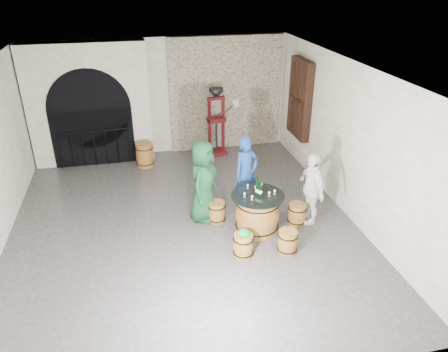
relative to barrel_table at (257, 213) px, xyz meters
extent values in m
plane|color=#303033|center=(-1.42, 0.53, -0.40)|extent=(8.00, 8.00, 0.00)
plane|color=silver|center=(-1.42, 4.53, 1.20)|extent=(8.00, 0.00, 8.00)
plane|color=silver|center=(-1.42, -3.47, 1.20)|extent=(8.00, 0.00, 8.00)
plane|color=silver|center=(2.08, 0.53, 1.20)|extent=(0.00, 8.00, 8.00)
plane|color=beige|center=(-1.42, 0.53, 2.80)|extent=(8.00, 8.00, 0.00)
cube|color=#B1A68D|center=(0.38, 4.47, 1.20)|extent=(3.20, 0.12, 3.18)
cube|color=silver|center=(-3.32, 4.28, 1.20)|extent=(3.10, 0.50, 3.18)
cube|color=black|center=(-3.32, 4.02, 0.37)|extent=(2.10, 0.03, 1.55)
cylinder|color=black|center=(-3.32, 4.02, 1.15)|extent=(2.10, 0.03, 2.10)
cylinder|color=black|center=(-3.32, 3.95, 0.58)|extent=(1.79, 0.04, 0.04)
cylinder|color=black|center=(-4.21, 3.95, 0.09)|extent=(0.02, 0.02, 0.98)
cylinder|color=black|center=(-3.92, 3.95, 0.09)|extent=(0.02, 0.02, 0.98)
cylinder|color=black|center=(-3.62, 3.95, 0.09)|extent=(0.02, 0.02, 0.98)
cylinder|color=black|center=(-3.32, 3.95, 0.09)|extent=(0.02, 0.02, 0.98)
cylinder|color=black|center=(-3.02, 3.95, 0.09)|extent=(0.02, 0.02, 0.98)
cylinder|color=black|center=(-2.73, 3.95, 0.09)|extent=(0.02, 0.02, 0.98)
cylinder|color=black|center=(-2.43, 3.95, 0.09)|extent=(0.02, 0.02, 0.98)
cube|color=black|center=(1.97, 2.93, 1.40)|extent=(0.20, 1.10, 2.00)
cube|color=black|center=(1.92, 2.93, 1.40)|extent=(0.06, 0.88, 1.76)
cube|color=black|center=(1.95, 2.93, 1.40)|extent=(0.22, 0.92, 0.06)
cube|color=black|center=(1.95, 2.64, 1.40)|extent=(0.22, 0.06, 1.80)
cube|color=black|center=(1.95, 2.93, 1.40)|extent=(0.22, 0.06, 1.80)
cube|color=black|center=(1.95, 3.22, 1.40)|extent=(0.22, 0.06, 1.80)
cylinder|color=olive|center=(0.00, 0.00, -0.02)|extent=(0.81, 0.81, 0.77)
cylinder|color=olive|center=(0.00, 0.00, -0.02)|extent=(0.87, 0.87, 0.17)
torus|color=black|center=(0.00, 0.00, -0.28)|extent=(0.87, 0.87, 0.02)
torus|color=black|center=(0.00, 0.00, 0.24)|extent=(0.87, 0.87, 0.02)
cylinder|color=olive|center=(0.00, 0.00, 0.38)|extent=(0.83, 0.83, 0.02)
cylinder|color=black|center=(0.00, 0.00, 0.40)|extent=(1.06, 1.06, 0.01)
cylinder|color=olive|center=(-0.73, 0.52, -0.19)|extent=(0.35, 0.35, 0.43)
cylinder|color=olive|center=(-0.73, 0.52, -0.19)|extent=(0.37, 0.37, 0.09)
torus|color=black|center=(-0.73, 0.52, -0.33)|extent=(0.38, 0.38, 0.02)
torus|color=black|center=(-0.73, 0.52, -0.04)|extent=(0.38, 0.38, 0.02)
cylinder|color=olive|center=(-0.73, 0.52, 0.04)|extent=(0.35, 0.35, 0.02)
cylinder|color=olive|center=(0.04, 0.89, -0.19)|extent=(0.35, 0.35, 0.43)
cylinder|color=olive|center=(0.04, 0.89, -0.19)|extent=(0.37, 0.37, 0.09)
torus|color=black|center=(0.04, 0.89, -0.33)|extent=(0.38, 0.38, 0.02)
torus|color=black|center=(0.04, 0.89, -0.04)|extent=(0.38, 0.38, 0.02)
cylinder|color=olive|center=(0.04, 0.89, 0.04)|extent=(0.35, 0.35, 0.02)
cylinder|color=olive|center=(0.89, 0.07, -0.19)|extent=(0.35, 0.35, 0.43)
cylinder|color=olive|center=(0.89, 0.07, -0.19)|extent=(0.37, 0.37, 0.09)
torus|color=black|center=(0.89, 0.07, -0.33)|extent=(0.38, 0.38, 0.02)
torus|color=black|center=(0.89, 0.07, -0.04)|extent=(0.38, 0.38, 0.02)
cylinder|color=olive|center=(0.89, 0.07, 0.04)|extent=(0.35, 0.35, 0.02)
cylinder|color=olive|center=(0.35, -0.82, -0.19)|extent=(0.35, 0.35, 0.43)
cylinder|color=olive|center=(0.35, -0.82, -0.19)|extent=(0.37, 0.37, 0.09)
torus|color=black|center=(0.35, -0.82, -0.33)|extent=(0.38, 0.38, 0.02)
torus|color=black|center=(0.35, -0.82, -0.04)|extent=(0.38, 0.38, 0.02)
cylinder|color=olive|center=(0.35, -0.82, 0.04)|extent=(0.35, 0.35, 0.02)
cylinder|color=olive|center=(-0.49, -0.75, -0.19)|extent=(0.35, 0.35, 0.43)
cylinder|color=olive|center=(-0.49, -0.75, -0.19)|extent=(0.37, 0.37, 0.09)
torus|color=black|center=(-0.49, -0.75, -0.33)|extent=(0.38, 0.38, 0.02)
torus|color=black|center=(-0.49, -0.75, -0.04)|extent=(0.38, 0.38, 0.02)
cylinder|color=olive|center=(-0.49, -0.75, 0.04)|extent=(0.35, 0.35, 0.02)
ellipsoid|color=#0C8D2E|center=(-0.49, -0.75, 0.10)|extent=(0.21, 0.21, 0.12)
cylinder|color=#0C8D2E|center=(-0.41, -0.78, 0.05)|extent=(0.14, 0.14, 0.01)
imported|color=#103C21|center=(-0.97, 0.69, 0.48)|extent=(0.92, 1.03, 1.76)
imported|color=navy|center=(0.04, 1.02, 0.41)|extent=(0.70, 0.59, 1.64)
imported|color=white|center=(1.16, 0.09, 0.37)|extent=(0.44, 0.94, 1.56)
cylinder|color=black|center=(-0.01, 0.03, 0.52)|extent=(0.07, 0.07, 0.22)
cylinder|color=white|center=(-0.01, 0.03, 0.51)|extent=(0.08, 0.08, 0.06)
cone|color=black|center=(-0.01, 0.03, 0.65)|extent=(0.07, 0.07, 0.05)
cylinder|color=black|center=(-0.01, 0.03, 0.70)|extent=(0.03, 0.03, 0.07)
cylinder|color=black|center=(0.03, -0.04, 0.52)|extent=(0.07, 0.07, 0.22)
cylinder|color=white|center=(0.03, -0.04, 0.51)|extent=(0.08, 0.08, 0.06)
cone|color=black|center=(0.03, -0.04, 0.65)|extent=(0.07, 0.07, 0.05)
cylinder|color=black|center=(0.03, -0.04, 0.70)|extent=(0.03, 0.03, 0.07)
cylinder|color=black|center=(0.02, 0.16, 0.52)|extent=(0.07, 0.07, 0.22)
cylinder|color=white|center=(0.02, 0.16, 0.51)|extent=(0.08, 0.08, 0.06)
cone|color=black|center=(0.02, 0.16, 0.65)|extent=(0.07, 0.07, 0.05)
cylinder|color=black|center=(0.02, 0.16, 0.70)|extent=(0.03, 0.03, 0.07)
cylinder|color=olive|center=(-2.04, 3.64, -0.09)|extent=(0.44, 0.44, 0.62)
cylinder|color=olive|center=(-2.04, 3.64, -0.09)|extent=(0.47, 0.47, 0.14)
torus|color=black|center=(-2.04, 3.64, -0.30)|extent=(0.48, 0.48, 0.02)
torus|color=black|center=(-2.04, 3.64, 0.12)|extent=(0.48, 0.48, 0.02)
cylinder|color=olive|center=(-2.04, 3.64, 0.23)|extent=(0.45, 0.45, 0.02)
cube|color=#4B0C11|center=(0.00, 4.00, -0.35)|extent=(0.59, 0.51, 0.10)
cube|color=#4B0C11|center=(0.00, 4.00, 0.63)|extent=(0.52, 0.38, 0.12)
cube|color=#4B0C11|center=(0.00, 4.00, 1.23)|extent=(0.49, 0.20, 0.07)
cylinder|color=black|center=(0.00, 4.00, 0.20)|extent=(0.06, 0.06, 1.01)
cylinder|color=black|center=(0.00, 4.00, 1.47)|extent=(0.38, 0.38, 0.09)
cone|color=black|center=(0.00, 4.00, 1.35)|extent=(0.38, 0.38, 0.20)
cube|color=#4B0C11|center=(-0.20, 3.97, 0.46)|extent=(0.08, 0.08, 1.62)
cube|color=#4B0C11|center=(0.20, 4.04, 0.46)|extent=(0.08, 0.08, 1.62)
cylinder|color=#4B0C11|center=(0.30, 4.01, 0.86)|extent=(0.43, 0.11, 0.32)
cube|color=silver|center=(0.63, 4.39, 0.95)|extent=(0.18, 0.10, 0.22)
camera|label=1|loc=(-2.24, -6.96, 4.48)|focal=34.00mm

